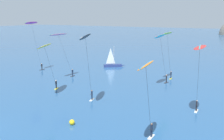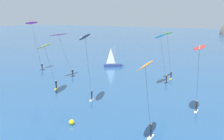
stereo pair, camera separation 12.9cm
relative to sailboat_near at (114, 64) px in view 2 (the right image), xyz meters
name	(u,v)px [view 2 (the right image)]	position (x,y,z in m)	size (l,w,h in m)	color
sailboat_near	(114,64)	(0.00, 0.00, 0.00)	(5.08, 4.68, 5.70)	navy
kitesurfer_yellow	(45,49)	(5.38, -30.56, 7.60)	(5.19, 9.02, 9.17)	yellow
kitesurfer_lime	(168,38)	(18.42, -8.95, 8.49)	(1.12, 6.59, 10.43)	yellow
kitesurfer_pink	(60,38)	(-1.47, -19.49, 8.35)	(1.46, 8.10, 10.06)	#2D2D33
kitesurfer_orange	(146,72)	(27.93, -39.41, 7.58)	(2.27, 6.89, 9.38)	silver
kitesurfer_red	(199,53)	(29.86, -27.43, 8.30)	(2.68, 6.29, 10.01)	silver
kitesurfer_magenta	(33,28)	(-12.66, -16.65, 10.22)	(2.18, 6.69, 12.36)	#2D2D33
kitesurfer_cyan	(161,40)	(19.30, -14.83, 8.57)	(1.92, 8.28, 10.41)	#2D2D33
kitesurfer_black	(86,42)	(14.73, -31.72, 9.33)	(4.10, 7.62, 11.21)	silver
marker_buoy	(72,122)	(17.12, -38.08, -0.29)	(0.70, 0.70, 0.70)	yellow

